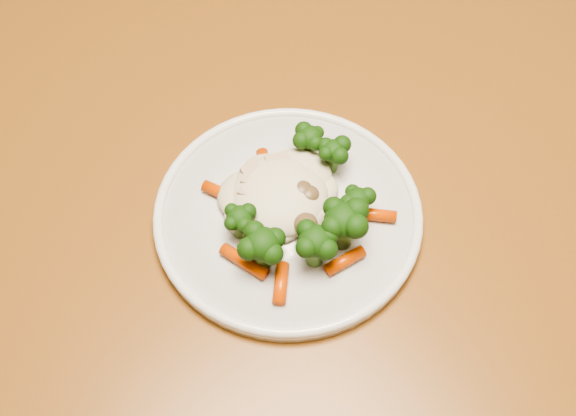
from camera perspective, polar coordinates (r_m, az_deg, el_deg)
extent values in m
cube|color=brown|center=(0.73, -8.73, -1.17)|extent=(1.52, 1.28, 0.04)
cube|color=brown|center=(1.37, 16.35, 7.95)|extent=(0.08, 0.08, 0.71)
cylinder|color=silver|center=(0.70, 0.00, -0.61)|extent=(0.26, 0.26, 0.01)
ellipsoid|color=beige|center=(0.68, -0.70, 1.50)|extent=(0.11, 0.10, 0.04)
ellipsoid|color=black|center=(0.64, -2.01, -3.42)|extent=(0.05, 0.05, 0.05)
ellipsoid|color=black|center=(0.65, 2.14, -3.18)|extent=(0.05, 0.05, 0.04)
ellipsoid|color=black|center=(0.65, 4.29, -1.62)|extent=(0.06, 0.06, 0.05)
ellipsoid|color=black|center=(0.68, 5.44, 0.20)|extent=(0.04, 0.04, 0.04)
ellipsoid|color=black|center=(0.71, 3.58, 4.02)|extent=(0.04, 0.04, 0.04)
ellipsoid|color=black|center=(0.72, 1.72, 5.11)|extent=(0.04, 0.04, 0.04)
ellipsoid|color=black|center=(0.67, -3.81, -1.24)|extent=(0.04, 0.04, 0.04)
cylinder|color=#E04C05|center=(0.70, -4.79, 0.99)|extent=(0.04, 0.05, 0.01)
cylinder|color=#E04C05|center=(0.71, -1.86, 3.17)|extent=(0.03, 0.04, 0.01)
cylinder|color=#E04C05|center=(0.71, 1.72, 3.20)|extent=(0.04, 0.02, 0.01)
cylinder|color=#E04C05|center=(0.66, -3.49, -4.25)|extent=(0.03, 0.05, 0.01)
cylinder|color=#E04C05|center=(0.65, -0.56, -5.98)|extent=(0.03, 0.04, 0.01)
cylinder|color=#E04C05|center=(0.66, 4.52, -4.18)|extent=(0.04, 0.01, 0.01)
cylinder|color=#E04C05|center=(0.69, 6.72, -0.51)|extent=(0.04, 0.04, 0.01)
ellipsoid|color=brown|center=(0.68, 1.03, 1.37)|extent=(0.02, 0.02, 0.02)
ellipsoid|color=brown|center=(0.68, 1.60, 1.05)|extent=(0.02, 0.02, 0.02)
ellipsoid|color=brown|center=(0.68, -1.55, 0.66)|extent=(0.02, 0.02, 0.01)
ellipsoid|color=brown|center=(0.66, 1.42, -1.23)|extent=(0.02, 0.02, 0.02)
cube|color=tan|center=(0.70, -2.88, 2.88)|extent=(0.02, 0.01, 0.01)
cube|color=tan|center=(0.70, -0.82, 3.59)|extent=(0.03, 0.02, 0.01)
cube|color=tan|center=(0.68, -3.13, 1.37)|extent=(0.02, 0.02, 0.01)
cube|color=tan|center=(0.69, -2.85, 2.45)|extent=(0.03, 0.03, 0.01)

